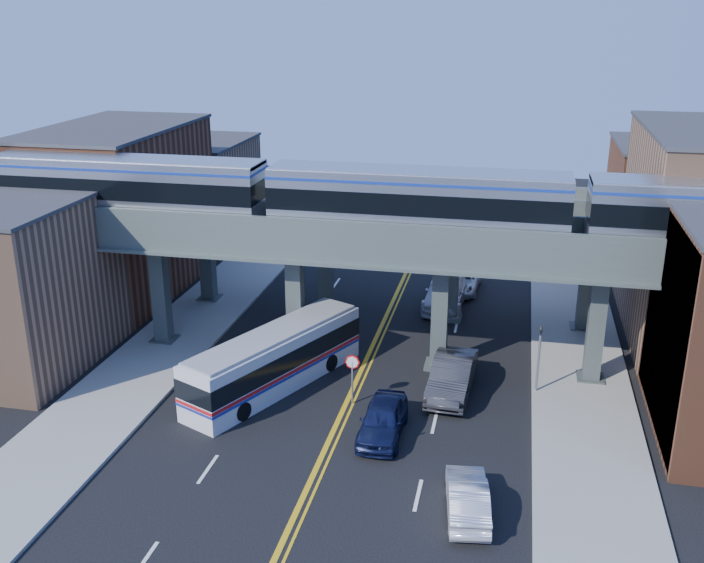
{
  "coord_description": "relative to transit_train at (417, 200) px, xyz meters",
  "views": [
    {
      "loc": [
        7.51,
        -30.81,
        18.7
      ],
      "look_at": [
        -0.52,
        6.73,
        5.05
      ],
      "focal_mm": 40.0,
      "sensor_mm": 36.0,
      "label": 1
    }
  ],
  "objects": [
    {
      "name": "building_west_c",
      "position": [
        -21.11,
        21.0,
        -5.27
      ],
      "size": [
        8.0,
        10.0,
        8.0
      ],
      "primitive_type": "cube",
      "color": "#8D6649",
      "rests_on": "ground"
    },
    {
      "name": "building_east_c",
      "position": [
        15.89,
        21.0,
        -4.77
      ],
      "size": [
        8.0,
        10.0,
        9.0
      ],
      "primitive_type": "cube",
      "color": "brown",
      "rests_on": "ground"
    },
    {
      "name": "car_lane_d",
      "position": [
        0.86,
        9.3,
        -8.38
      ],
      "size": [
        2.74,
        6.24,
        1.78
      ],
      "primitive_type": "imported",
      "rotation": [
        0.0,
        0.0,
        -0.04
      ],
      "color": "silver",
      "rests_on": "ground"
    },
    {
      "name": "sidewalk_east",
      "position": [
        8.89,
        2.0,
        -9.19
      ],
      "size": [
        5.0,
        70.0,
        0.16
      ],
      "primitive_type": "cube",
      "color": "gray",
      "rests_on": "ground"
    },
    {
      "name": "traffic_signal",
      "position": [
        6.59,
        -2.0,
        -6.97
      ],
      "size": [
        0.15,
        0.18,
        4.1
      ],
      "color": "slate",
      "rests_on": "ground"
    },
    {
      "name": "car_lane_c",
      "position": [
        1.66,
        12.49,
        -8.58
      ],
      "size": [
        2.63,
        5.13,
        1.39
      ],
      "primitive_type": "imported",
      "rotation": [
        0.0,
        0.0,
        -0.07
      ],
      "color": "silver",
      "rests_on": "ground"
    },
    {
      "name": "elevated_viaduct_far",
      "position": [
        -2.61,
        7.0,
        -2.8
      ],
      "size": [
        52.0,
        3.6,
        7.4
      ],
      "color": "#444F4C",
      "rests_on": "ground"
    },
    {
      "name": "car_parked_curb",
      "position": [
        3.89,
        -12.76,
        -8.54
      ],
      "size": [
        2.11,
        4.57,
        1.45
      ],
      "primitive_type": "imported",
      "rotation": [
        0.0,
        0.0,
        3.28
      ],
      "color": "silver",
      "rests_on": "ground"
    },
    {
      "name": "car_lane_b",
      "position": [
        2.39,
        -2.86,
        -8.34
      ],
      "size": [
        2.3,
        5.76,
        1.86
      ],
      "primitive_type": "imported",
      "rotation": [
        0.0,
        0.0,
        -0.06
      ],
      "color": "#2A2A2C",
      "rests_on": "ground"
    },
    {
      "name": "building_west_b",
      "position": [
        -21.11,
        8.0,
        -3.77
      ],
      "size": [
        8.0,
        14.0,
        11.0
      ],
      "primitive_type": "cube",
      "color": "brown",
      "rests_on": "ground"
    },
    {
      "name": "mural_panel",
      "position": [
        11.94,
        -4.0,
        -4.52
      ],
      "size": [
        0.1,
        9.5,
        9.5
      ],
      "primitive_type": "cube",
      "color": "teal",
      "rests_on": "ground"
    },
    {
      "name": "elevated_viaduct_near",
      "position": [
        -2.61,
        0.0,
        -2.8
      ],
      "size": [
        52.0,
        3.6,
        7.4
      ],
      "color": "#444F4C",
      "rests_on": "ground"
    },
    {
      "name": "transit_train",
      "position": [
        0.0,
        0.0,
        0.0
      ],
      "size": [
        47.27,
        2.96,
        3.45
      ],
      "color": "black",
      "rests_on": "elevated_viaduct_near"
    },
    {
      "name": "transit_bus",
      "position": [
        -6.58,
        -4.01,
        -7.79
      ],
      "size": [
        6.96,
        11.19,
        2.88
      ],
      "rotation": [
        0.0,
        0.0,
        1.14
      ],
      "color": "silver",
      "rests_on": "ground"
    },
    {
      "name": "sidewalk_west",
      "position": [
        -14.11,
        2.0,
        -9.19
      ],
      "size": [
        5.0,
        70.0,
        0.16
      ],
      "primitive_type": "cube",
      "color": "gray",
      "rests_on": "ground"
    },
    {
      "name": "ground",
      "position": [
        -2.61,
        -8.0,
        -9.27
      ],
      "size": [
        120.0,
        120.0,
        0.0
      ],
      "primitive_type": "plane",
      "color": "black",
      "rests_on": "ground"
    },
    {
      "name": "car_lane_a",
      "position": [
        -0.32,
        -7.7,
        -8.46
      ],
      "size": [
        1.93,
        4.76,
        1.62
      ],
      "primitive_type": "imported",
      "rotation": [
        0.0,
        0.0,
        -0.0
      ],
      "color": "#0E1436",
      "rests_on": "ground"
    },
    {
      "name": "building_west_a",
      "position": [
        -21.11,
        -4.0,
        -4.77
      ],
      "size": [
        8.0,
        10.0,
        9.0
      ],
      "primitive_type": "cube",
      "color": "#8D6649",
      "rests_on": "ground"
    },
    {
      "name": "stop_sign",
      "position": [
        -2.31,
        -5.0,
        -7.51
      ],
      "size": [
        0.76,
        0.09,
        2.63
      ],
      "color": "slate",
      "rests_on": "ground"
    }
  ]
}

